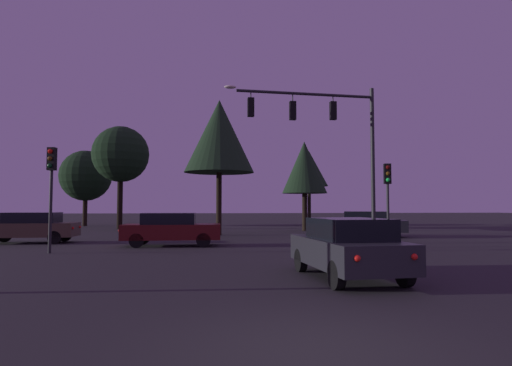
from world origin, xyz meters
The scene contains 13 objects.
ground_plane centered at (0.00, 24.50, 0.00)m, with size 168.00×168.00×0.00m, color #262326.
traffic_signal_mast_arm centered at (4.64, 14.69, 5.54)m, with size 7.51×0.68×7.73m.
traffic_light_corner_left centered at (6.74, 12.69, 2.66)m, with size 0.35×0.38×3.72m.
traffic_light_corner_right centered at (-7.32, 12.16, 2.94)m, with size 0.34×0.37×4.14m.
car_nearside_lane centered at (2.24, 5.17, 0.79)m, with size 2.13×4.14×1.52m.
car_crossing_left centered at (-9.95, 17.13, 0.80)m, with size 4.54×1.80×1.52m.
car_crossing_right centered at (-2.85, 14.68, 0.80)m, with size 4.53×1.93×1.52m.
car_far_lane centered at (8.33, 19.16, 0.80)m, with size 4.82×3.28×1.52m.
tree_behind_sign centered at (8.43, 33.40, 5.34)m, with size 3.52×3.52×7.04m.
tree_left_far centered at (-12.34, 35.90, 4.68)m, with size 4.72×4.72×7.05m.
tree_center_horizon centered at (-0.42, 21.61, 6.28)m, with size 4.44×4.44×8.64m.
tree_right_cluster centered at (6.15, 25.81, 4.73)m, with size 3.37×3.37×6.73m.
tree_lot_edge centered at (-8.08, 29.98, 6.01)m, with size 4.53×4.53×8.31m.
Camera 1 is at (-1.39, -5.21, 1.82)m, focal length 29.69 mm.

